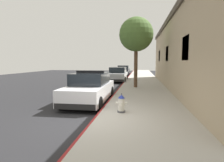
% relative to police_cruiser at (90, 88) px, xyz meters
% --- Properties ---
extents(ground_plane, '(34.00, 60.00, 0.20)m').
position_rel_police_cruiser_xyz_m(ground_plane, '(-3.15, 6.77, -0.84)').
color(ground_plane, '#232326').
extents(sidewalk_pavement, '(3.52, 60.00, 0.17)m').
position_rel_police_cruiser_xyz_m(sidewalk_pavement, '(2.85, 6.77, -0.66)').
color(sidewalk_pavement, '#ADA89E').
rests_on(sidewalk_pavement, ground).
extents(curb_painted_edge, '(0.08, 60.00, 0.17)m').
position_rel_police_cruiser_xyz_m(curb_painted_edge, '(1.05, 6.77, -0.66)').
color(curb_painted_edge, maroon).
rests_on(curb_painted_edge, ground).
extents(storefront_building, '(7.72, 21.67, 5.38)m').
position_rel_police_cruiser_xyz_m(storefront_building, '(8.35, 5.36, 1.95)').
color(storefront_building, tan).
rests_on(storefront_building, ground).
extents(police_cruiser, '(1.94, 4.84, 1.68)m').
position_rel_police_cruiser_xyz_m(police_cruiser, '(0.00, 0.00, 0.00)').
color(police_cruiser, white).
rests_on(police_cruiser, ground).
extents(parked_car_silver_ahead, '(1.94, 4.84, 1.56)m').
position_rel_police_cruiser_xyz_m(parked_car_silver_ahead, '(0.18, 10.94, -0.00)').
color(parked_car_silver_ahead, '#B2B5BA').
rests_on(parked_car_silver_ahead, ground).
extents(parked_car_dark_far, '(1.94, 4.84, 1.56)m').
position_rel_police_cruiser_xyz_m(parked_car_dark_far, '(-0.11, 20.93, -0.00)').
color(parked_car_dark_far, black).
rests_on(parked_car_dark_far, ground).
extents(fire_hydrant, '(0.44, 0.40, 0.76)m').
position_rel_police_cruiser_xyz_m(fire_hydrant, '(1.91, -2.40, -0.23)').
color(fire_hydrant, '#4C4C51').
rests_on(fire_hydrant, sidewalk_pavement).
extents(street_tree, '(2.61, 2.61, 5.38)m').
position_rel_police_cruiser_xyz_m(street_tree, '(2.26, 5.21, 3.46)').
color(street_tree, brown).
rests_on(street_tree, sidewalk_pavement).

